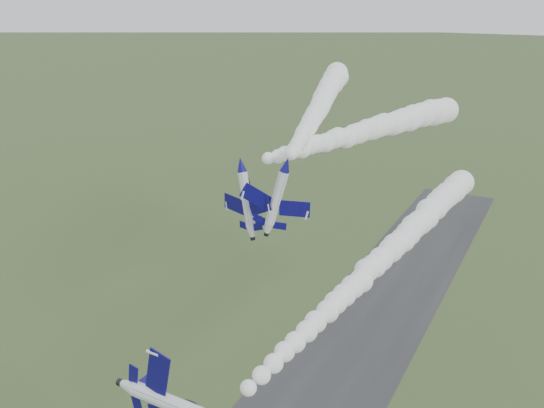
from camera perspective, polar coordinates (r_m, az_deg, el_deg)
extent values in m
cube|color=#2D2D30|center=(112.10, 3.78, -18.25)|extent=(24.00, 260.00, 0.04)
cone|color=white|center=(66.80, -2.49, -17.11)|extent=(1.84, 2.11, 1.70)
cylinder|color=black|center=(67.53, -1.95, -16.64)|extent=(0.91, 0.72, 0.86)
cube|color=#0E0B64|center=(61.89, -5.31, -16.77)|extent=(0.50, 2.66, 5.07)
cube|color=#0E0B64|center=(65.13, -3.06, -16.30)|extent=(0.26, 1.22, 2.20)
cube|color=#0E0B64|center=(65.31, -2.05, -18.05)|extent=(2.55, 1.94, 0.20)
cylinder|color=white|center=(84.13, -2.93, 3.72)|extent=(4.16, 7.91, 1.66)
cone|color=#0E0B64|center=(81.16, -5.57, 3.05)|extent=(2.24, 2.48, 1.66)
cone|color=white|center=(87.15, -0.55, 4.31)|extent=(2.12, 2.13, 1.66)
cylinder|color=black|center=(87.76, -0.11, 4.42)|extent=(0.98, 0.81, 0.84)
ellipsoid|color=black|center=(82.84, -4.04, 3.81)|extent=(1.93, 2.89, 1.11)
cube|color=#0E0B64|center=(86.78, -3.70, 3.70)|extent=(4.70, 3.50, 1.04)
cube|color=#0E0B64|center=(82.48, -1.29, 3.74)|extent=(4.70, 3.50, 1.04)
cube|color=#0E0B64|center=(87.73, -1.60, 4.19)|extent=(2.07, 1.57, 0.49)
cube|color=#0E0B64|center=(85.49, -0.30, 4.23)|extent=(2.07, 1.57, 0.49)
cube|color=#0E0B64|center=(86.34, -1.19, 4.97)|extent=(1.01, 1.58, 2.02)
cylinder|color=white|center=(79.76, 1.35, 3.72)|extent=(3.86, 7.78, 1.67)
cone|color=#0E0B64|center=(75.20, 0.80, 2.73)|extent=(2.19, 2.40, 1.67)
cone|color=white|center=(84.18, 1.83, 4.57)|extent=(2.08, 2.06, 1.67)
cylinder|color=black|center=(85.05, 1.92, 4.73)|extent=(0.97, 0.77, 0.85)
ellipsoid|color=black|center=(77.74, 1.23, 3.67)|extent=(1.84, 2.83, 1.11)
cube|color=#0E0B64|center=(80.72, -0.44, 4.34)|extent=(4.53, 3.29, 1.20)
cube|color=#0E0B64|center=(80.36, 3.26, 3.19)|extent=(4.53, 3.29, 1.20)
cube|color=#0E0B64|center=(83.50, 0.80, 4.72)|extent=(1.99, 1.48, 0.56)
cube|color=#0E0B64|center=(83.32, 2.70, 4.13)|extent=(1.99, 1.48, 0.56)
cube|color=#0E0B64|center=(82.86, 1.95, 5.14)|extent=(1.03, 1.57, 1.96)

